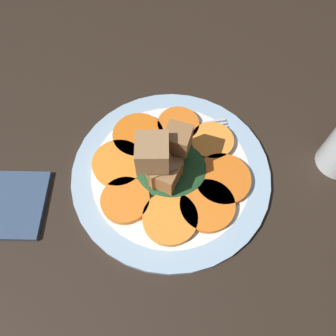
# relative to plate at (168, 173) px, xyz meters

# --- Properties ---
(table_slab) EXTENTS (1.20, 1.20, 0.02)m
(table_slab) POSITION_rel_plate_xyz_m (0.00, 0.00, -0.02)
(table_slab) COLOR black
(table_slab) RESTS_ON ground
(plate) EXTENTS (0.30, 0.30, 0.01)m
(plate) POSITION_rel_plate_xyz_m (0.00, 0.00, 0.00)
(plate) COLOR #99B7D1
(plate) RESTS_ON table_slab
(carrot_slice_0) EXTENTS (0.08, 0.08, 0.01)m
(carrot_slice_0) POSITION_rel_plate_xyz_m (0.08, -0.01, 0.01)
(carrot_slice_0) COLOR orange
(carrot_slice_0) RESTS_ON plate
(carrot_slice_1) EXTENTS (0.07, 0.07, 0.01)m
(carrot_slice_1) POSITION_rel_plate_xyz_m (0.06, 0.05, 0.01)
(carrot_slice_1) COLOR orange
(carrot_slice_1) RESTS_ON plate
(carrot_slice_2) EXTENTS (0.08, 0.08, 0.01)m
(carrot_slice_2) POSITION_rel_plate_xyz_m (0.00, 0.08, 0.01)
(carrot_slice_2) COLOR orange
(carrot_slice_2) RESTS_ON plate
(carrot_slice_3) EXTENTS (0.08, 0.08, 0.01)m
(carrot_slice_3) POSITION_rel_plate_xyz_m (-0.05, 0.06, 0.01)
(carrot_slice_3) COLOR orange
(carrot_slice_3) RESTS_ON plate
(carrot_slice_4) EXTENTS (0.08, 0.08, 0.01)m
(carrot_slice_4) POSITION_rel_plate_xyz_m (-0.08, 0.01, 0.01)
(carrot_slice_4) COLOR orange
(carrot_slice_4) RESTS_ON plate
(carrot_slice_5) EXTENTS (0.07, 0.07, 0.01)m
(carrot_slice_5) POSITION_rel_plate_xyz_m (-0.06, -0.05, 0.01)
(carrot_slice_5) COLOR orange
(carrot_slice_5) RESTS_ON plate
(carrot_slice_6) EXTENTS (0.07, 0.07, 0.01)m
(carrot_slice_6) POSITION_rel_plate_xyz_m (-0.01, -0.08, 0.01)
(carrot_slice_6) COLOR orange
(carrot_slice_6) RESTS_ON plate
(carrot_slice_7) EXTENTS (0.08, 0.08, 0.01)m
(carrot_slice_7) POSITION_rel_plate_xyz_m (0.05, -0.06, 0.01)
(carrot_slice_7) COLOR orange
(carrot_slice_7) RESTS_ON plate
(center_pile) EXTENTS (0.11, 0.10, 0.10)m
(center_pile) POSITION_rel_plate_xyz_m (0.01, 0.01, 0.04)
(center_pile) COLOR #1E4723
(center_pile) RESTS_ON plate
(fork) EXTENTS (0.18, 0.05, 0.00)m
(fork) POSITION_rel_plate_xyz_m (-0.00, -0.07, 0.01)
(fork) COLOR silver
(fork) RESTS_ON plate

